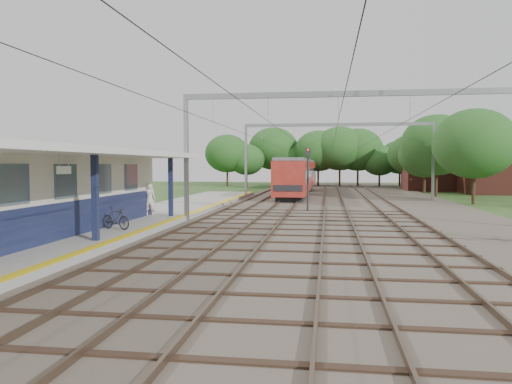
{
  "coord_description": "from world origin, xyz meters",
  "views": [
    {
      "loc": [
        2.69,
        -11.47,
        3.18
      ],
      "look_at": [
        -1.44,
        17.03,
        1.6
      ],
      "focal_mm": 35.0,
      "sensor_mm": 36.0,
      "label": 1
    }
  ],
  "objects_px": {
    "train": "(300,175)",
    "bicycle": "(116,218)",
    "person": "(150,199)",
    "signal_post": "(308,172)"
  },
  "relations": [
    {
      "from": "person",
      "to": "bicycle",
      "type": "height_order",
      "value": "person"
    },
    {
      "from": "train",
      "to": "person",
      "type": "bearing_deg",
      "value": -102.17
    },
    {
      "from": "bicycle",
      "to": "signal_post",
      "type": "distance_m",
      "value": 15.09
    },
    {
      "from": "train",
      "to": "bicycle",
      "type": "bearing_deg",
      "value": -99.27
    },
    {
      "from": "person",
      "to": "train",
      "type": "height_order",
      "value": "train"
    },
    {
      "from": "train",
      "to": "signal_post",
      "type": "xyz_separation_m",
      "value": [
        1.85,
        -23.85,
        0.64
      ]
    },
    {
      "from": "signal_post",
      "to": "bicycle",
      "type": "bearing_deg",
      "value": -134.23
    },
    {
      "from": "person",
      "to": "bicycle",
      "type": "relative_size",
      "value": 1.13
    },
    {
      "from": "bicycle",
      "to": "signal_post",
      "type": "height_order",
      "value": "signal_post"
    },
    {
      "from": "bicycle",
      "to": "signal_post",
      "type": "relative_size",
      "value": 0.38
    }
  ]
}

